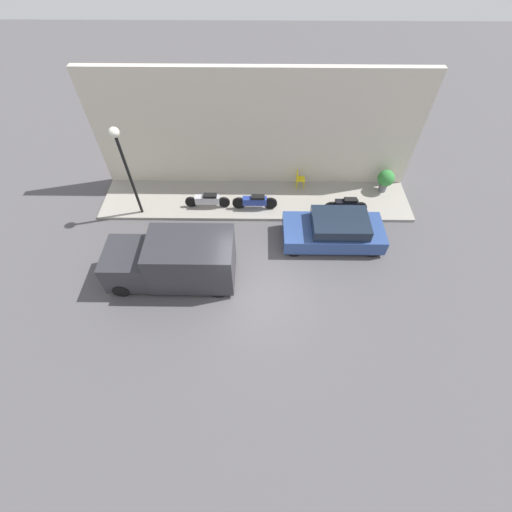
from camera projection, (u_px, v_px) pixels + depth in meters
The scene contains 11 objects.
ground_plane at pixel (254, 294), 12.97m from camera, with size 60.00×60.00×0.00m, color #514F51.
sidewalk at pixel (256, 200), 16.18m from camera, with size 2.61×14.29×0.13m.
building_facade at pixel (256, 132), 15.01m from camera, with size 0.30×14.29×5.48m.
parked_car at pixel (334, 230), 14.16m from camera, with size 1.84×4.13×1.32m.
delivery_van at pixel (173, 261), 12.65m from camera, with size 1.91×4.75×2.07m.
scooter_silver at pixel (208, 200), 15.51m from camera, with size 0.30×2.04×0.71m.
motorcycle_black at pixel (346, 205), 15.19m from camera, with size 0.30×1.91×0.84m.
motorcycle_blue at pixel (255, 201), 15.42m from camera, with size 0.30×2.03×0.73m.
streetlamp at pixel (122, 155), 13.24m from camera, with size 0.40×0.40×4.18m.
potted_plant at pixel (386, 179), 15.99m from camera, with size 0.77×0.77×1.12m.
cafe_chair at pixel (299, 178), 16.26m from camera, with size 0.40×0.40×0.90m.
Camera 1 is at (-7.01, -0.15, 11.01)m, focal length 24.00 mm.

